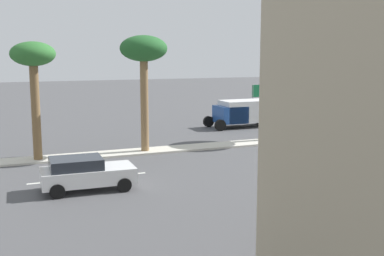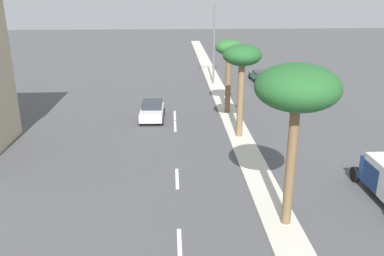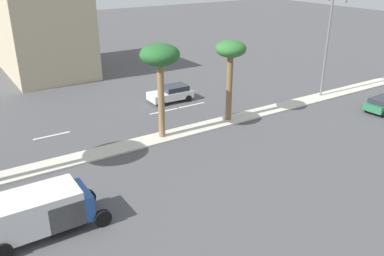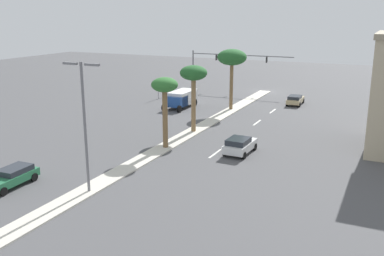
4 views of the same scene
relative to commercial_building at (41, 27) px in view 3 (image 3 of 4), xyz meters
name	(u,v)px [view 3 (image 3 of 4)]	position (x,y,z in m)	size (l,w,h in m)	color
ground_plane	(224,122)	(23.95, 8.12, -5.37)	(160.00, 160.00, 0.00)	#4C4C4F
median_curb	(305,101)	(23.95, 17.71, -5.31)	(1.80, 86.26, 0.12)	beige
lane_stripe_front	(52,136)	(18.97, -4.69, -5.36)	(0.20, 2.80, 0.01)	silver
lane_stripe_leading	(164,111)	(18.97, 5.13, -5.36)	(0.20, 2.80, 0.01)	silver
lane_stripe_near	(192,105)	(18.97, 8.11, -5.36)	(0.20, 2.80, 0.01)	silver
commercial_building	(41,27)	(0.00, 0.00, 0.00)	(13.69, 8.81, 10.71)	tan
palm_tree_front	(160,59)	(23.89, 2.27, 0.67)	(2.85, 2.85, 7.02)	olive
palm_tree_rear	(231,54)	(23.82, 8.60, 0.24)	(2.45, 2.45, 6.60)	brown
street_lamp_outboard	(328,40)	(23.70, 20.12, 0.14)	(2.90, 0.24, 9.12)	slate
sedan_white_outboard	(171,93)	(16.99, 7.09, -4.57)	(2.15, 4.14, 1.50)	silver
box_truck	(40,211)	(30.71, -8.29, -4.11)	(2.55, 6.03, 2.22)	#234C99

